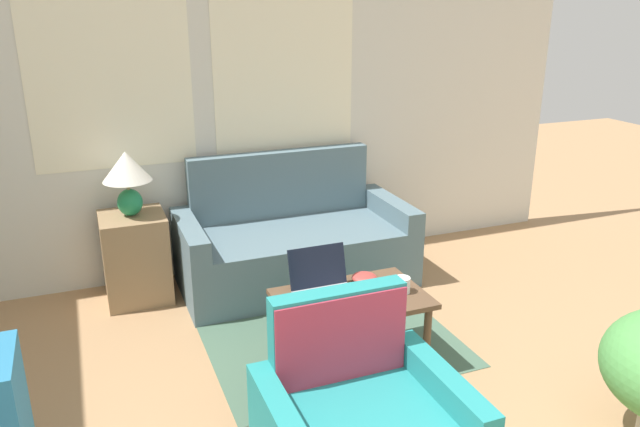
% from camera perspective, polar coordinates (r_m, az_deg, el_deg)
% --- Properties ---
extents(wall_back, '(6.02, 0.06, 2.60)m').
position_cam_1_polar(wall_back, '(4.73, -9.78, 9.84)').
color(wall_back, silver).
rests_on(wall_back, ground_plane).
extents(rug, '(1.52, 1.83, 0.01)m').
position_cam_1_polar(rug, '(4.25, -0.54, -9.63)').
color(rug, '#476651').
rests_on(rug, ground_plane).
extents(couch, '(1.70, 0.83, 0.94)m').
position_cam_1_polar(couch, '(4.72, -2.50, -2.90)').
color(couch, slate).
rests_on(couch, ground_plane).
extents(side_table, '(0.44, 0.44, 0.63)m').
position_cam_1_polar(side_table, '(4.59, -16.49, -3.86)').
color(side_table, '#937551').
rests_on(side_table, ground_plane).
extents(table_lamp, '(0.33, 0.33, 0.45)m').
position_cam_1_polar(table_lamp, '(4.40, -17.23, 3.51)').
color(table_lamp, '#1E8451').
rests_on(table_lamp, side_table).
extents(coffee_table, '(0.84, 0.54, 0.45)m').
position_cam_1_polar(coffee_table, '(3.58, 2.90, -8.41)').
color(coffee_table, brown).
rests_on(coffee_table, ground_plane).
extents(laptop, '(0.34, 0.30, 0.25)m').
position_cam_1_polar(laptop, '(3.55, 0.31, -6.56)').
color(laptop, '#B7B7BC').
rests_on(laptop, coffee_table).
extents(cup_navy, '(0.09, 0.09, 0.09)m').
position_cam_1_polar(cup_navy, '(3.61, 7.52, -6.48)').
color(cup_navy, white).
rests_on(cup_navy, coffee_table).
extents(cup_yellow, '(0.09, 0.09, 0.11)m').
position_cam_1_polar(cup_yellow, '(3.50, 4.91, -7.11)').
color(cup_yellow, white).
rests_on(cup_yellow, coffee_table).
extents(cup_white, '(0.07, 0.07, 0.11)m').
position_cam_1_polar(cup_white, '(3.28, 0.17, -8.84)').
color(cup_white, gold).
rests_on(cup_white, coffee_table).
extents(snack_bowl, '(0.15, 0.15, 0.05)m').
position_cam_1_polar(snack_bowl, '(3.72, 4.08, -5.87)').
color(snack_bowl, '#B23D38').
rests_on(snack_bowl, coffee_table).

